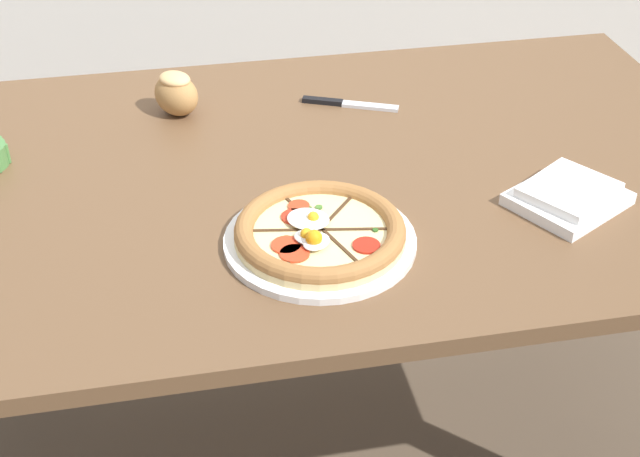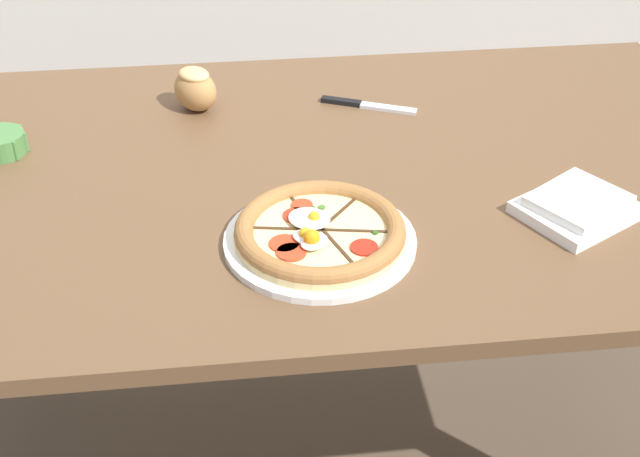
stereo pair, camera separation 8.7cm
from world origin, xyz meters
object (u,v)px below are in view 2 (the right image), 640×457
object	(u,v)px
pizza	(320,234)
knife_main	(367,105)
dining_table	(318,211)
bread_piece_near	(195,88)
napkin_folded	(577,206)
ramekin_bowl	(1,143)

from	to	relation	value
pizza	knife_main	xyz separation A→B (m)	(0.15, 0.45, -0.02)
dining_table	bread_piece_near	world-z (taller)	bread_piece_near
pizza	bread_piece_near	size ratio (longest dim) A/B	2.51
dining_table	napkin_folded	xyz separation A→B (m)	(0.40, -0.19, 0.10)
bread_piece_near	knife_main	bearing A→B (deg)	-5.26
bread_piece_near	dining_table	bearing A→B (deg)	-50.58
dining_table	pizza	world-z (taller)	pizza
pizza	bread_piece_near	bearing A→B (deg)	111.32
pizza	knife_main	world-z (taller)	pizza
dining_table	bread_piece_near	bearing A→B (deg)	129.42
dining_table	knife_main	xyz separation A→B (m)	(0.12, 0.23, 0.09)
dining_table	napkin_folded	distance (m)	0.46
knife_main	napkin_folded	bearing A→B (deg)	-33.35
dining_table	ramekin_bowl	world-z (taller)	ramekin_bowl
pizza	napkin_folded	bearing A→B (deg)	4.58
dining_table	ramekin_bowl	bearing A→B (deg)	167.52
napkin_folded	bread_piece_near	distance (m)	0.76
pizza	knife_main	distance (m)	0.48
dining_table	knife_main	distance (m)	0.28
ramekin_bowl	knife_main	size ratio (longest dim) A/B	0.51
napkin_folded	pizza	bearing A→B (deg)	-175.42
ramekin_bowl	bread_piece_near	bearing A→B (deg)	20.82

